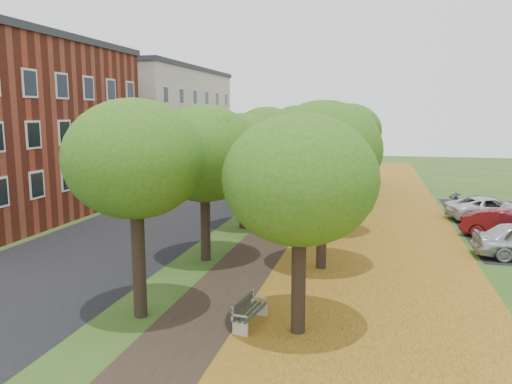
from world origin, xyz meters
The scene contains 11 objects.
ground centered at (0.00, 0.00, 0.00)m, with size 120.00×120.00×0.00m, color #2D4C19.
street_asphalt centered at (-7.50, 15.00, 0.00)m, with size 8.00×70.00×0.01m, color black.
footpath centered at (0.00, 15.00, 0.00)m, with size 3.20×70.00×0.01m, color black.
leaf_verge centered at (5.00, 15.00, 0.01)m, with size 7.50×70.00×0.01m, color #AF8020.
tree_row_west centered at (-2.20, 15.00, 4.52)m, with size 4.34×34.34×6.39m.
tree_row_east centered at (2.60, 15.00, 4.52)m, with size 4.34×34.34×6.39m.
building_cream centered at (-17.00, 33.00, 5.21)m, with size 10.30×20.30×10.40m.
bench centered at (1.15, 0.14, 0.40)m, with size 0.71×1.69×0.77m.
car_red centered at (11.00, 12.54, 0.72)m, with size 1.52×4.36×1.44m, color maroon.
car_grey centered at (11.15, 17.87, 0.62)m, with size 1.73×4.26×1.24m, color #35363B.
car_white centered at (11.01, 17.12, 0.67)m, with size 2.22×4.81×1.34m, color silver.
Camera 1 is at (4.53, -13.11, 6.10)m, focal length 35.00 mm.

